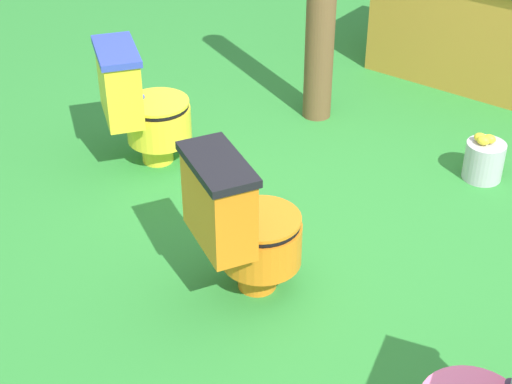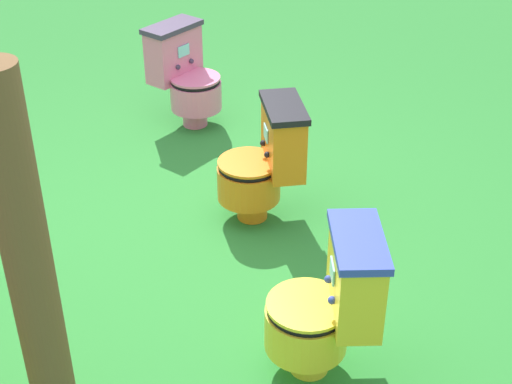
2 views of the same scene
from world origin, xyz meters
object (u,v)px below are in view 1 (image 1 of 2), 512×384
Objects in this scene: toilet_yellow at (141,105)px; toilet_orange at (243,224)px; lemon_bucket at (484,160)px; vendor_table at (488,22)px.

toilet_yellow is 1.00× the size of toilet_orange.
toilet_yellow is 1.94m from lemon_bucket.
toilet_orange is at bearing 10.26° from toilet_yellow.
toilet_orange is (1.00, -0.81, 0.00)m from toilet_yellow.
lemon_bucket is at bearing 68.17° from toilet_yellow.
vendor_table is (0.56, 2.82, 0.02)m from toilet_orange.
toilet_yellow and toilet_orange have the same top height.
toilet_yellow is 1.29m from toilet_orange.
vendor_table is 5.86× the size of lemon_bucket.
vendor_table reaches higher than toilet_yellow.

